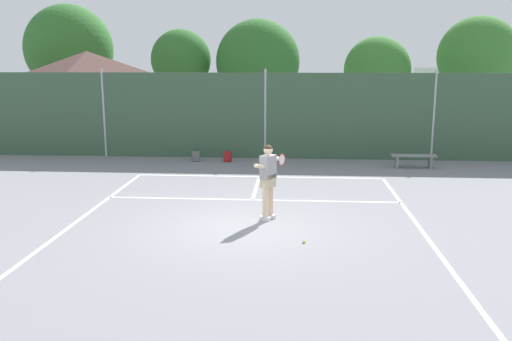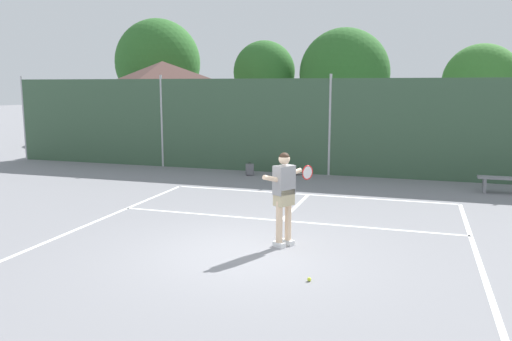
{
  "view_description": "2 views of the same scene",
  "coord_description": "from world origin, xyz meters",
  "px_view_note": "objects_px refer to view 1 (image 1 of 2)",
  "views": [
    {
      "loc": [
        1.13,
        -11.92,
        3.84
      ],
      "look_at": [
        0.11,
        2.37,
        0.87
      ],
      "focal_mm": 37.36,
      "sensor_mm": 36.0,
      "label": 1
    },
    {
      "loc": [
        2.94,
        -8.78,
        3.12
      ],
      "look_at": [
        -0.92,
        3.4,
        1.0
      ],
      "focal_mm": 36.01,
      "sensor_mm": 36.0,
      "label": 2
    }
  ],
  "objects_px": {
    "basketball_hoop": "(423,98)",
    "tennis_player": "(268,175)",
    "backpack_grey": "(196,156)",
    "courtside_bench": "(414,158)",
    "tennis_ball": "(304,242)",
    "backpack_red": "(227,157)"
  },
  "relations": [
    {
      "from": "backpack_grey",
      "to": "courtside_bench",
      "type": "bearing_deg",
      "value": -4.72
    },
    {
      "from": "tennis_ball",
      "to": "courtside_bench",
      "type": "relative_size",
      "value": 0.04
    },
    {
      "from": "tennis_player",
      "to": "courtside_bench",
      "type": "height_order",
      "value": "tennis_player"
    },
    {
      "from": "tennis_player",
      "to": "backpack_red",
      "type": "xyz_separation_m",
      "value": [
        -1.93,
        7.45,
        -0.92
      ]
    },
    {
      "from": "courtside_bench",
      "to": "tennis_ball",
      "type": "bearing_deg",
      "value": -115.86
    },
    {
      "from": "backpack_grey",
      "to": "courtside_bench",
      "type": "distance_m",
      "value": 8.16
    },
    {
      "from": "tennis_player",
      "to": "backpack_grey",
      "type": "height_order",
      "value": "tennis_player"
    },
    {
      "from": "basketball_hoop",
      "to": "tennis_ball",
      "type": "height_order",
      "value": "basketball_hoop"
    },
    {
      "from": "backpack_red",
      "to": "backpack_grey",
      "type": "bearing_deg",
      "value": -179.46
    },
    {
      "from": "tennis_player",
      "to": "courtside_bench",
      "type": "distance_m",
      "value": 8.42
    },
    {
      "from": "tennis_ball",
      "to": "courtside_bench",
      "type": "height_order",
      "value": "courtside_bench"
    },
    {
      "from": "backpack_grey",
      "to": "backpack_red",
      "type": "height_order",
      "value": "same"
    },
    {
      "from": "backpack_grey",
      "to": "backpack_red",
      "type": "xyz_separation_m",
      "value": [
        1.23,
        0.01,
        0.0
      ]
    },
    {
      "from": "backpack_grey",
      "to": "courtside_bench",
      "type": "xyz_separation_m",
      "value": [
        8.13,
        -0.67,
        0.17
      ]
    },
    {
      "from": "basketball_hoop",
      "to": "tennis_player",
      "type": "height_order",
      "value": "basketball_hoop"
    },
    {
      "from": "basketball_hoop",
      "to": "backpack_red",
      "type": "relative_size",
      "value": 7.67
    },
    {
      "from": "backpack_red",
      "to": "courtside_bench",
      "type": "height_order",
      "value": "courtside_bench"
    },
    {
      "from": "courtside_bench",
      "to": "tennis_player",
      "type": "bearing_deg",
      "value": -126.23
    },
    {
      "from": "basketball_hoop",
      "to": "tennis_ball",
      "type": "distance_m",
      "value": 13.04
    },
    {
      "from": "courtside_bench",
      "to": "backpack_red",
      "type": "bearing_deg",
      "value": 174.35
    },
    {
      "from": "courtside_bench",
      "to": "backpack_grey",
      "type": "bearing_deg",
      "value": 175.28
    },
    {
      "from": "basketball_hoop",
      "to": "tennis_player",
      "type": "bearing_deg",
      "value": -120.5
    }
  ]
}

